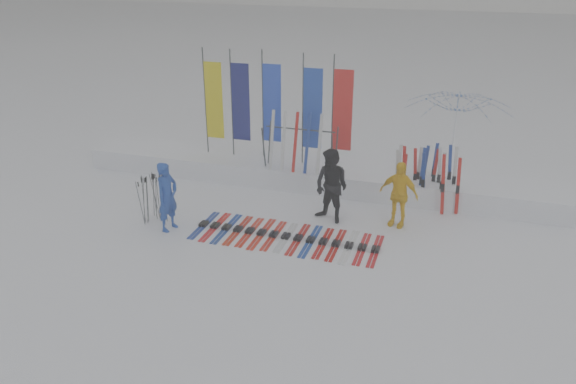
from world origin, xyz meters
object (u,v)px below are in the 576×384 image
(tent_canopy, at_px, (454,137))
(person_black, at_px, (331,186))
(ski_rack, at_px, (300,143))
(person_blue, at_px, (167,197))
(person_yellow, at_px, (399,194))
(ski_row, at_px, (286,236))

(tent_canopy, bearing_deg, person_black, -126.54)
(person_black, relative_size, ski_rack, 0.93)
(person_black, distance_m, ski_rack, 2.32)
(person_blue, height_order, tent_canopy, tent_canopy)
(tent_canopy, distance_m, ski_rack, 4.54)
(person_black, bearing_deg, person_blue, -132.54)
(person_yellow, bearing_deg, tent_canopy, 85.91)
(person_black, height_order, ski_row, person_black)
(person_yellow, bearing_deg, person_blue, -146.14)
(person_blue, distance_m, tent_canopy, 8.42)
(person_yellow, height_order, ski_row, person_yellow)
(person_blue, relative_size, ski_row, 0.39)
(ski_row, bearing_deg, tent_canopy, 54.31)
(ski_row, bearing_deg, person_yellow, 31.72)
(tent_canopy, relative_size, ski_row, 0.68)
(tent_canopy, bearing_deg, ski_rack, -155.28)
(tent_canopy, bearing_deg, person_yellow, -107.98)
(person_black, bearing_deg, ski_row, -99.83)
(person_black, bearing_deg, tent_canopy, 76.66)
(person_black, bearing_deg, ski_rack, 149.95)
(person_blue, distance_m, ski_rack, 4.22)
(person_black, xyz_separation_m, ski_row, (-0.80, -1.24, -0.92))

